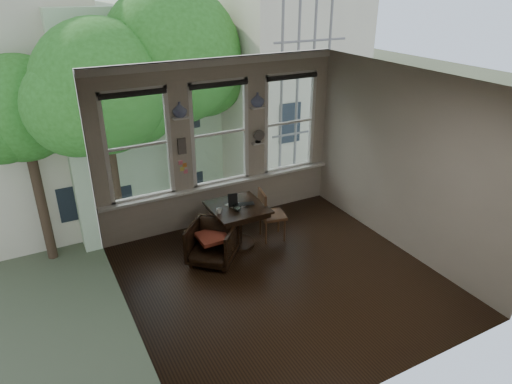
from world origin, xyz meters
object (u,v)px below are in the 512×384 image
mug (219,211)px  side_chair_right (273,215)px  laptop (246,206)px  armchair_left (212,243)px  table (238,226)px

mug → side_chair_right: bearing=1.4°
laptop → mug: mug is taller
armchair_left → side_chair_right: 1.24m
table → mug: size_ratio=10.17×
armchair_left → side_chair_right: size_ratio=0.80×
table → side_chair_right: size_ratio=0.98×
side_chair_right → table: bearing=97.2°
table → laptop: size_ratio=2.90×
side_chair_right → laptop: size_ratio=2.96×
armchair_left → mug: mug is taller
laptop → mug: 0.49m
side_chair_right → laptop: side_chair_right is taller
laptop → table: bearing=168.2°
armchair_left → laptop: (0.70, 0.19, 0.43)m
laptop → armchair_left: bearing=-150.4°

